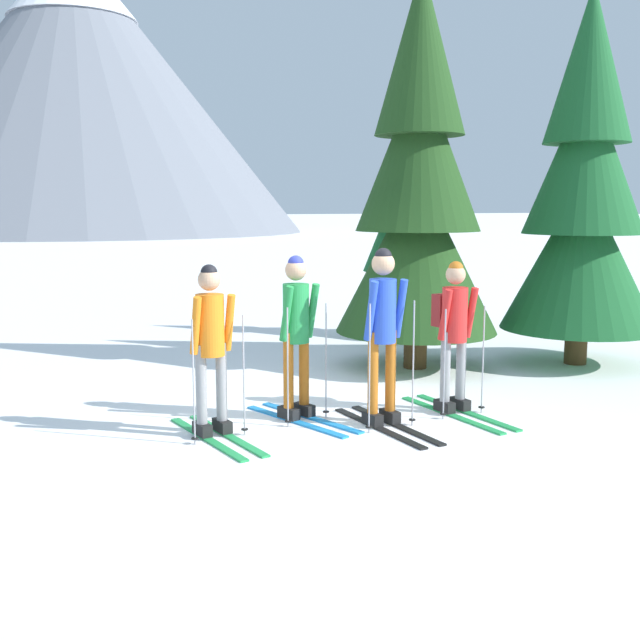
% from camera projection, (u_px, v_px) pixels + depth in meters
% --- Properties ---
extents(ground_plane, '(400.00, 400.00, 0.00)m').
position_uv_depth(ground_plane, '(317.00, 421.00, 8.03)').
color(ground_plane, white).
extents(skier_in_orange, '(0.61, 1.64, 1.72)m').
position_uv_depth(skier_in_orange, '(211.00, 343.00, 7.40)').
color(skier_in_orange, green).
rests_on(skier_in_orange, ground).
extents(skier_in_green, '(0.65, 1.59, 1.77)m').
position_uv_depth(skier_in_green, '(297.00, 329.00, 7.99)').
color(skier_in_green, '#1E84D1').
rests_on(skier_in_green, ground).
extents(skier_in_blue, '(0.61, 1.61, 1.86)m').
position_uv_depth(skier_in_blue, '(383.00, 327.00, 7.75)').
color(skier_in_blue, black).
rests_on(skier_in_blue, ground).
extents(skier_in_red, '(0.61, 1.68, 1.69)m').
position_uv_depth(skier_in_red, '(454.00, 328.00, 8.27)').
color(skier_in_red, green).
rests_on(skier_in_red, ground).
extents(pine_tree_near, '(2.27, 2.27, 5.47)m').
position_uv_depth(pine_tree_near, '(418.00, 190.00, 10.34)').
color(pine_tree_near, '#51381E').
rests_on(pine_tree_near, ground).
extents(pine_tree_mid, '(1.35, 1.35, 3.26)m').
position_uv_depth(pine_tree_mid, '(393.00, 252.00, 13.13)').
color(pine_tree_mid, '#51381E').
rests_on(pine_tree_mid, ground).
extents(pine_tree_far, '(2.21, 2.21, 5.33)m').
position_uv_depth(pine_tree_far, '(584.00, 195.00, 10.63)').
color(pine_tree_far, '#51381E').
rests_on(pine_tree_far, ground).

